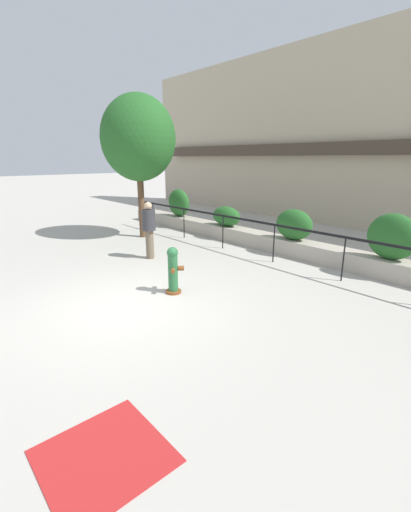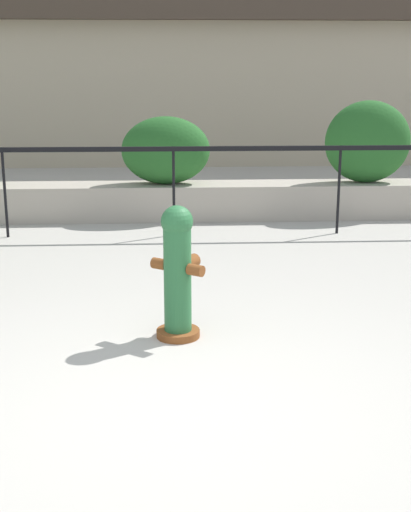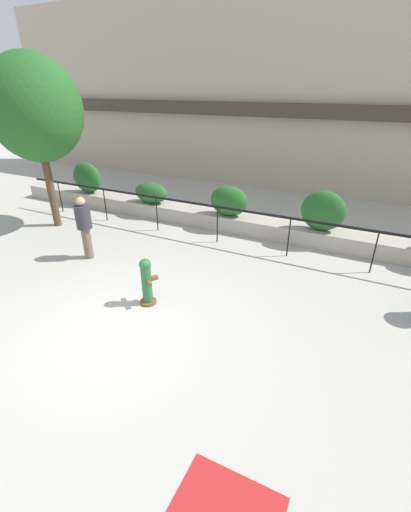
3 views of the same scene
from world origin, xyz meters
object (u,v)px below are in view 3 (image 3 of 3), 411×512
object	(u,v)px
hedge_bush_2	(229,201)
pedestrian	(84,224)
hedge_bush_3	(323,211)
hedge_bush_1	(151,193)
street_tree	(34,109)
fire_hydrant	(147,281)
hedge_bush_0	(87,178)

from	to	relation	value
hedge_bush_2	pedestrian	size ratio (longest dim) A/B	0.73
hedge_bush_2	pedestrian	xyz separation A→B (m)	(-2.64, -3.61, 0.01)
hedge_bush_3	pedestrian	world-z (taller)	pedestrian
hedge_bush_1	pedestrian	distance (m)	3.63
street_tree	fire_hydrant	bearing A→B (deg)	-24.66
street_tree	hedge_bush_0	bearing A→B (deg)	104.85
hedge_bush_2	hedge_bush_1	bearing A→B (deg)	180.00
hedge_bush_0	hedge_bush_1	xyz separation A→B (m)	(2.97, 0.00, -0.22)
hedge_bush_1	fire_hydrant	xyz separation A→B (m)	(3.10, -4.73, -0.31)
fire_hydrant	hedge_bush_3	bearing A→B (deg)	59.43
hedge_bush_1	pedestrian	world-z (taller)	pedestrian
hedge_bush_0	street_tree	xyz separation A→B (m)	(0.59, -2.22, 2.56)
hedge_bush_3	pedestrian	bearing A→B (deg)	-146.89
fire_hydrant	pedestrian	bearing A→B (deg)	157.86
hedge_bush_2	street_tree	size ratio (longest dim) A/B	0.24
hedge_bush_0	street_tree	bearing A→B (deg)	-75.15
hedge_bush_3	fire_hydrant	size ratio (longest dim) A/B	1.15
hedge_bush_2	street_tree	world-z (taller)	street_tree
street_tree	pedestrian	distance (m)	4.06
hedge_bush_1	street_tree	bearing A→B (deg)	-136.99
hedge_bush_2	hedge_bush_3	distance (m)	2.90
hedge_bush_2	street_tree	xyz separation A→B (m)	(-5.37, -2.22, 2.67)
hedge_bush_2	hedge_bush_3	world-z (taller)	hedge_bush_3
hedge_bush_2	pedestrian	bearing A→B (deg)	-126.19
hedge_bush_3	fire_hydrant	bearing A→B (deg)	-120.57
hedge_bush_0	fire_hydrant	xyz separation A→B (m)	(6.06, -4.73, -0.53)
pedestrian	hedge_bush_1	bearing A→B (deg)	95.53
fire_hydrant	pedestrian	size ratio (longest dim) A/B	0.62
street_tree	pedestrian	size ratio (longest dim) A/B	3.00
hedge_bush_0	pedestrian	xyz separation A→B (m)	(3.32, -3.61, -0.10)
street_tree	pedestrian	bearing A→B (deg)	-27.10
hedge_bush_0	pedestrian	world-z (taller)	pedestrian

